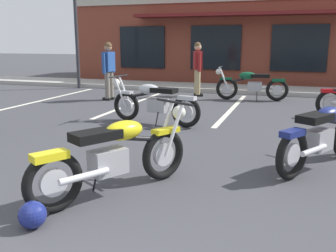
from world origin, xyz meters
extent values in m
plane|color=#3D3D42|center=(0.00, 3.90, 0.00)|extent=(80.00, 80.00, 0.00)
cube|color=#A8A59E|center=(0.00, 12.09, 0.07)|extent=(22.00, 1.80, 0.14)
cube|color=brown|center=(0.00, 16.38, 1.74)|extent=(15.56, 5.16, 3.48)
cube|color=black|center=(-4.67, 13.76, 1.45)|extent=(1.99, 0.06, 1.70)
cube|color=black|center=(-1.56, 13.76, 1.45)|extent=(1.99, 0.06, 1.70)
cube|color=black|center=(1.56, 13.76, 1.45)|extent=(1.99, 0.06, 1.70)
cube|color=maroon|center=(0.00, 13.35, 2.68)|extent=(9.34, 0.90, 0.12)
cube|color=silver|center=(-5.52, 8.49, 0.00)|extent=(0.12, 4.80, 0.01)
cube|color=silver|center=(-2.76, 8.49, 0.00)|extent=(0.12, 4.80, 0.01)
cube|color=silver|center=(0.00, 8.49, 0.00)|extent=(0.12, 4.80, 0.01)
torus|color=black|center=(-0.75, 1.87, 0.32)|extent=(0.41, 0.60, 0.64)
cylinder|color=#B7B7BC|center=(-0.75, 1.87, 0.32)|extent=(0.20, 0.28, 0.29)
torus|color=black|center=(-0.02, 3.12, 0.32)|extent=(0.41, 0.60, 0.64)
cylinder|color=#B7B7BC|center=(-0.02, 3.12, 0.32)|extent=(0.20, 0.28, 0.29)
cylinder|color=silver|center=(-0.05, 3.25, 0.64)|extent=(0.20, 0.30, 0.66)
cylinder|color=silver|center=(0.11, 3.16, 0.64)|extent=(0.20, 0.30, 0.66)
cylinder|color=black|center=(0.07, 3.27, 0.96)|extent=(0.59, 0.36, 0.03)
sphere|color=silver|center=(0.11, 3.34, 0.82)|extent=(0.23, 0.23, 0.17)
cube|color=yellow|center=(0.00, 3.15, 0.62)|extent=(0.30, 0.38, 0.06)
cube|color=#9E9EA3|center=(-0.42, 2.43, 0.40)|extent=(0.41, 0.47, 0.28)
cylinder|color=silver|center=(-0.49, 2.04, 0.36)|extent=(0.34, 0.51, 0.07)
cylinder|color=black|center=(-0.32, 2.60, 0.64)|extent=(0.53, 0.84, 0.26)
ellipsoid|color=yellow|center=(-0.31, 2.62, 0.72)|extent=(0.47, 0.55, 0.22)
cube|color=black|center=(-0.49, 2.30, 0.72)|extent=(0.50, 0.59, 0.10)
cube|color=yellow|center=(-0.76, 1.86, 0.60)|extent=(0.32, 0.39, 0.08)
cylinder|color=black|center=(-0.61, 2.46, 0.14)|extent=(0.13, 0.09, 0.29)
torus|color=black|center=(-0.55, 5.99, 0.32)|extent=(0.65, 0.21, 0.64)
cylinder|color=#B7B7BC|center=(-0.55, 5.99, 0.32)|extent=(0.29, 0.11, 0.29)
torus|color=black|center=(-1.96, 6.25, 0.32)|extent=(0.65, 0.21, 0.64)
cylinder|color=#B7B7BC|center=(-1.96, 6.25, 0.32)|extent=(0.29, 0.11, 0.29)
cylinder|color=silver|center=(-2.08, 6.17, 0.64)|extent=(0.33, 0.10, 0.66)
cylinder|color=silver|center=(-2.05, 6.35, 0.64)|extent=(0.33, 0.10, 0.66)
cylinder|color=black|center=(-2.14, 6.28, 0.96)|extent=(0.15, 0.66, 0.03)
sphere|color=silver|center=(-2.22, 6.29, 0.82)|extent=(0.20, 0.20, 0.17)
cube|color=silver|center=(-2.00, 6.25, 0.62)|extent=(0.38, 0.20, 0.06)
cube|color=#9E9EA3|center=(-1.18, 6.11, 0.40)|extent=(0.44, 0.31, 0.28)
cylinder|color=silver|center=(-0.79, 6.18, 0.36)|extent=(0.55, 0.17, 0.07)
cylinder|color=black|center=(-1.37, 6.14, 0.64)|extent=(0.94, 0.22, 0.26)
ellipsoid|color=silver|center=(-1.39, 6.14, 0.72)|extent=(0.52, 0.34, 0.22)
cube|color=black|center=(-1.04, 6.08, 0.72)|extent=(0.56, 0.37, 0.10)
cube|color=silver|center=(-0.53, 5.99, 0.60)|extent=(0.38, 0.22, 0.08)
cylinder|color=black|center=(-1.14, 5.92, 0.14)|extent=(0.05, 0.14, 0.29)
torus|color=black|center=(2.26, 8.09, 0.32)|extent=(0.64, 0.30, 0.64)
cylinder|color=#B7B7BC|center=(2.26, 8.09, 0.32)|extent=(0.29, 0.15, 0.29)
cube|color=#B70F14|center=(2.24, 8.08, 0.60)|extent=(0.39, 0.26, 0.08)
torus|color=black|center=(1.50, 3.61, 0.32)|extent=(0.41, 0.60, 0.64)
cylinder|color=#B7B7BC|center=(1.50, 3.61, 0.32)|extent=(0.20, 0.28, 0.29)
cube|color=#9E9EA3|center=(1.82, 4.16, 0.40)|extent=(0.41, 0.47, 0.28)
cylinder|color=silver|center=(1.75, 3.77, 0.36)|extent=(0.34, 0.51, 0.07)
cylinder|color=black|center=(1.93, 4.33, 0.64)|extent=(0.53, 0.84, 0.26)
ellipsoid|color=navy|center=(1.94, 4.35, 0.72)|extent=(0.47, 0.55, 0.22)
cube|color=black|center=(1.75, 4.04, 0.72)|extent=(0.51, 0.59, 0.10)
cube|color=navy|center=(1.49, 3.59, 0.60)|extent=(0.32, 0.39, 0.08)
cylinder|color=black|center=(1.63, 4.19, 0.14)|extent=(0.13, 0.09, 0.29)
torus|color=black|center=(1.02, 10.15, 0.32)|extent=(0.65, 0.18, 0.64)
cylinder|color=#B7B7BC|center=(1.02, 10.15, 0.32)|extent=(0.29, 0.09, 0.29)
torus|color=black|center=(-0.41, 9.97, 0.32)|extent=(0.65, 0.18, 0.64)
cylinder|color=#B7B7BC|center=(-0.41, 9.97, 0.32)|extent=(0.29, 0.09, 0.29)
cylinder|color=silver|center=(-0.50, 9.87, 0.64)|extent=(0.33, 0.08, 0.66)
cylinder|color=silver|center=(-0.52, 10.05, 0.64)|extent=(0.33, 0.08, 0.66)
cylinder|color=black|center=(-0.59, 9.95, 0.96)|extent=(0.11, 0.66, 0.03)
sphere|color=silver|center=(-0.67, 9.94, 0.82)|extent=(0.19, 0.19, 0.17)
cube|color=#0F4C2D|center=(-0.45, 9.97, 0.62)|extent=(0.37, 0.18, 0.06)
cube|color=#9E9EA3|center=(0.38, 10.07, 0.40)|extent=(0.43, 0.29, 0.28)
cylinder|color=silver|center=(0.73, 10.25, 0.36)|extent=(0.55, 0.14, 0.07)
cylinder|color=black|center=(0.18, 10.05, 0.64)|extent=(0.94, 0.17, 0.26)
ellipsoid|color=#0F4C2D|center=(0.16, 10.04, 0.72)|extent=(0.51, 0.32, 0.22)
cube|color=black|center=(0.52, 10.09, 0.72)|extent=(0.55, 0.34, 0.10)
cube|color=#0F4C2D|center=(1.04, 10.15, 0.60)|extent=(0.38, 0.20, 0.08)
cylinder|color=black|center=(0.47, 9.90, 0.14)|extent=(0.04, 0.14, 0.29)
cube|color=black|center=(-3.73, 8.68, 0.04)|extent=(0.25, 0.12, 0.08)
cube|color=black|center=(-3.71, 8.88, 0.04)|extent=(0.25, 0.12, 0.08)
cylinder|color=slate|center=(-3.69, 8.68, 0.46)|extent=(0.16, 0.16, 0.80)
cylinder|color=slate|center=(-3.67, 8.88, 0.46)|extent=(0.16, 0.16, 0.80)
cube|color=#23478C|center=(-3.68, 8.78, 1.12)|extent=(0.25, 0.40, 0.56)
cylinder|color=#23478C|center=(-3.70, 8.53, 1.08)|extent=(0.11, 0.11, 0.58)
cylinder|color=#23478C|center=(-3.65, 9.03, 1.08)|extent=(0.11, 0.11, 0.58)
sphere|color=#A07556|center=(-3.68, 8.78, 1.52)|extent=(0.24, 0.24, 0.22)
sphere|color=brown|center=(-3.67, 8.78, 1.57)|extent=(0.23, 0.23, 0.21)
cube|color=black|center=(-1.43, 10.49, 0.04)|extent=(0.26, 0.20, 0.08)
cube|color=black|center=(-1.34, 10.31, 0.04)|extent=(0.26, 0.20, 0.08)
cylinder|color=tan|center=(-1.47, 10.47, 0.46)|extent=(0.20, 0.20, 0.80)
cylinder|color=tan|center=(-1.38, 10.29, 0.46)|extent=(0.20, 0.20, 0.80)
cube|color=maroon|center=(-1.42, 10.38, 1.12)|extent=(0.36, 0.44, 0.56)
cylinder|color=maroon|center=(-1.53, 10.61, 1.08)|extent=(0.13, 0.13, 0.58)
cylinder|color=maroon|center=(-1.31, 10.16, 1.08)|extent=(0.13, 0.13, 0.58)
sphere|color=tan|center=(-1.42, 10.38, 1.52)|extent=(0.29, 0.29, 0.22)
sphere|color=brown|center=(-1.43, 10.38, 1.57)|extent=(0.28, 0.28, 0.21)
sphere|color=navy|center=(-0.75, 1.53, 0.13)|extent=(0.26, 0.26, 0.26)
cube|color=black|center=(-0.75, 1.63, 0.12)|extent=(0.18, 0.03, 0.09)
cylinder|color=#2D2D33|center=(-6.07, 10.99, 2.47)|extent=(0.12, 0.12, 4.94)
camera|label=1|loc=(1.45, -1.10, 1.69)|focal=40.10mm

